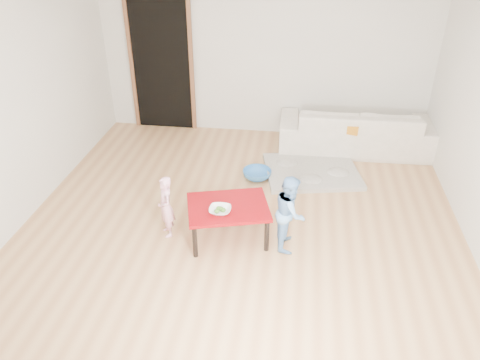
% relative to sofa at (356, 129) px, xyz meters
% --- Properties ---
extents(floor, '(5.00, 5.00, 0.01)m').
position_rel_sofa_xyz_m(floor, '(-1.43, -2.05, -0.33)').
color(floor, '#AE794A').
rests_on(floor, ground).
extents(back_wall, '(5.00, 0.02, 2.60)m').
position_rel_sofa_xyz_m(back_wall, '(-1.43, 0.45, 0.97)').
color(back_wall, beige).
rests_on(back_wall, floor).
extents(left_wall, '(0.02, 5.00, 2.60)m').
position_rel_sofa_xyz_m(left_wall, '(-3.93, -2.05, 0.97)').
color(left_wall, beige).
rests_on(left_wall, floor).
extents(doorway, '(1.02, 0.08, 2.11)m').
position_rel_sofa_xyz_m(doorway, '(-3.03, 0.43, 0.70)').
color(doorway, brown).
rests_on(doorway, back_wall).
extents(sofa, '(2.26, 0.93, 0.65)m').
position_rel_sofa_xyz_m(sofa, '(0.00, 0.00, 0.00)').
color(sofa, silver).
rests_on(sofa, floor).
extents(cushion, '(0.55, 0.51, 0.12)m').
position_rel_sofa_xyz_m(cushion, '(-0.20, -0.23, 0.16)').
color(cushion, orange).
rests_on(cushion, sofa).
extents(red_table, '(0.99, 0.85, 0.43)m').
position_rel_sofa_xyz_m(red_table, '(-1.53, -2.42, -0.11)').
color(red_table, maroon).
rests_on(red_table, floor).
extents(bowl, '(0.23, 0.23, 0.06)m').
position_rel_sofa_xyz_m(bowl, '(-1.59, -2.56, 0.13)').
color(bowl, white).
rests_on(bowl, red_table).
extents(broccoli, '(0.12, 0.12, 0.06)m').
position_rel_sofa_xyz_m(broccoli, '(-1.59, -2.56, 0.13)').
color(broccoli, '#2D5919').
rests_on(broccoli, red_table).
extents(child_pink, '(0.28, 0.31, 0.72)m').
position_rel_sofa_xyz_m(child_pink, '(-2.21, -2.44, 0.03)').
color(child_pink, pink).
rests_on(child_pink, floor).
extents(child_blue, '(0.32, 0.41, 0.84)m').
position_rel_sofa_xyz_m(child_blue, '(-0.87, -2.45, 0.09)').
color(child_blue, '#66ACEC').
rests_on(child_blue, floor).
extents(basin, '(0.38, 0.38, 0.12)m').
position_rel_sofa_xyz_m(basin, '(-1.36, -1.08, -0.27)').
color(basin, '#3072B8').
rests_on(basin, floor).
extents(blanket, '(1.42, 1.26, 0.06)m').
position_rel_sofa_xyz_m(blanket, '(-0.63, -0.85, -0.30)').
color(blanket, '#B7AFA1').
rests_on(blanket, floor).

